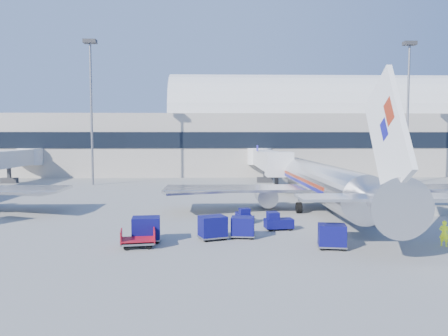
{
  "coord_description": "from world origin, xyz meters",
  "views": [
    {
      "loc": [
        -1.21,
        -39.03,
        7.48
      ],
      "look_at": [
        0.04,
        6.0,
        4.33
      ],
      "focal_mm": 35.0,
      "sensor_mm": 36.0,
      "label": 1
    }
  ],
  "objects_px": {
    "jetbridge_mid": "(2,160)",
    "cart_train_a": "(243,227)",
    "cart_open_red": "(138,241)",
    "tug_left": "(243,216)",
    "barrier_near": "(412,211)",
    "cart_train_b": "(213,227)",
    "jetbridge_near": "(267,160)",
    "tug_right": "(374,217)",
    "cart_solo_near": "(332,236)",
    "mast_east": "(408,91)",
    "mast_west": "(91,90)",
    "airliner_main": "(323,183)",
    "barrier_mid": "(445,211)",
    "tug_lead": "(278,222)",
    "cart_train_c": "(146,229)",
    "ramp_worker": "(444,233)"
  },
  "relations": [
    {
      "from": "jetbridge_mid",
      "to": "cart_train_a",
      "type": "bearing_deg",
      "value": -46.8
    },
    {
      "from": "cart_open_red",
      "to": "tug_left",
      "type": "bearing_deg",
      "value": 38.62
    },
    {
      "from": "barrier_near",
      "to": "cart_train_b",
      "type": "height_order",
      "value": "cart_train_b"
    },
    {
      "from": "jetbridge_near",
      "to": "cart_train_b",
      "type": "height_order",
      "value": "jetbridge_near"
    },
    {
      "from": "tug_right",
      "to": "cart_solo_near",
      "type": "distance_m",
      "value": 9.89
    },
    {
      "from": "mast_east",
      "to": "tug_right",
      "type": "height_order",
      "value": "mast_east"
    },
    {
      "from": "jetbridge_near",
      "to": "cart_train_b",
      "type": "xyz_separation_m",
      "value": [
        -8.76,
        -38.25,
        -3.0
      ]
    },
    {
      "from": "mast_west",
      "to": "cart_solo_near",
      "type": "height_order",
      "value": "mast_west"
    },
    {
      "from": "tug_left",
      "to": "airliner_main",
      "type": "bearing_deg",
      "value": -67.74
    },
    {
      "from": "airliner_main",
      "to": "mast_east",
      "type": "height_order",
      "value": "mast_east"
    },
    {
      "from": "tug_left",
      "to": "cart_train_a",
      "type": "distance_m",
      "value": 5.92
    },
    {
      "from": "jetbridge_mid",
      "to": "cart_solo_near",
      "type": "xyz_separation_m",
      "value": [
        41.26,
        -41.14,
        -3.04
      ]
    },
    {
      "from": "mast_east",
      "to": "tug_right",
      "type": "distance_m",
      "value": 39.31
    },
    {
      "from": "barrier_mid",
      "to": "cart_train_b",
      "type": "height_order",
      "value": "cart_train_b"
    },
    {
      "from": "airliner_main",
      "to": "cart_open_red",
      "type": "height_order",
      "value": "airliner_main"
    },
    {
      "from": "tug_right",
      "to": "cart_open_red",
      "type": "xyz_separation_m",
      "value": [
        -18.91,
        -7.32,
        -0.23
      ]
    },
    {
      "from": "jetbridge_near",
      "to": "cart_train_b",
      "type": "distance_m",
      "value": 39.35
    },
    {
      "from": "tug_lead",
      "to": "cart_solo_near",
      "type": "distance_m",
      "value": 6.7
    },
    {
      "from": "cart_train_c",
      "to": "cart_solo_near",
      "type": "relative_size",
      "value": 1.05
    },
    {
      "from": "jetbridge_near",
      "to": "barrier_near",
      "type": "bearing_deg",
      "value": -70.15
    },
    {
      "from": "mast_west",
      "to": "ramp_worker",
      "type": "xyz_separation_m",
      "value": [
        34.78,
        -39.84,
        -13.9
      ]
    },
    {
      "from": "mast_east",
      "to": "cart_train_a",
      "type": "relative_size",
      "value": 11.55
    },
    {
      "from": "jetbridge_mid",
      "to": "cart_solo_near",
      "type": "bearing_deg",
      "value": -44.91
    },
    {
      "from": "jetbridge_mid",
      "to": "ramp_worker",
      "type": "bearing_deg",
      "value": -39.57
    },
    {
      "from": "cart_open_red",
      "to": "airliner_main",
      "type": "bearing_deg",
      "value": 31.98
    },
    {
      "from": "cart_solo_near",
      "to": "cart_open_red",
      "type": "height_order",
      "value": "cart_solo_near"
    },
    {
      "from": "cart_train_a",
      "to": "mast_west",
      "type": "bearing_deg",
      "value": 127.31
    },
    {
      "from": "airliner_main",
      "to": "tug_left",
      "type": "bearing_deg",
      "value": -146.48
    },
    {
      "from": "cart_solo_near",
      "to": "ramp_worker",
      "type": "xyz_separation_m",
      "value": [
        7.92,
        0.49,
        0.0
      ]
    },
    {
      "from": "cart_train_b",
      "to": "ramp_worker",
      "type": "bearing_deg",
      "value": -28.68
    },
    {
      "from": "barrier_mid",
      "to": "cart_train_a",
      "type": "relative_size",
      "value": 1.53
    },
    {
      "from": "tug_left",
      "to": "cart_train_b",
      "type": "bearing_deg",
      "value": 145.56
    },
    {
      "from": "cart_train_a",
      "to": "ramp_worker",
      "type": "relative_size",
      "value": 1.1
    },
    {
      "from": "jetbridge_near",
      "to": "cart_train_c",
      "type": "xyz_separation_m",
      "value": [
        -13.52,
        -38.92,
        -2.96
      ]
    },
    {
      "from": "tug_right",
      "to": "cart_train_b",
      "type": "xyz_separation_m",
      "value": [
        -13.84,
        -5.1,
        0.25
      ]
    },
    {
      "from": "jetbridge_mid",
      "to": "barrier_mid",
      "type": "xyz_separation_m",
      "value": [
        55.7,
        -28.81,
        -3.48
      ]
    },
    {
      "from": "barrier_mid",
      "to": "cart_train_c",
      "type": "xyz_separation_m",
      "value": [
        -27.22,
        -10.11,
        0.52
      ]
    },
    {
      "from": "jetbridge_mid",
      "to": "tug_right",
      "type": "relative_size",
      "value": 11.05
    },
    {
      "from": "mast_west",
      "to": "tug_left",
      "type": "height_order",
      "value": "mast_west"
    },
    {
      "from": "tug_right",
      "to": "jetbridge_near",
      "type": "bearing_deg",
      "value": 150.03
    },
    {
      "from": "cart_train_a",
      "to": "cart_solo_near",
      "type": "height_order",
      "value": "cart_solo_near"
    },
    {
      "from": "barrier_near",
      "to": "cart_train_c",
      "type": "relative_size",
      "value": 1.36
    },
    {
      "from": "airliner_main",
      "to": "cart_solo_near",
      "type": "xyz_separation_m",
      "value": [
        -3.14,
        -14.84,
        -2.04
      ]
    },
    {
      "from": "jetbridge_mid",
      "to": "tug_lead",
      "type": "height_order",
      "value": "jetbridge_mid"
    },
    {
      "from": "cart_train_b",
      "to": "barrier_near",
      "type": "bearing_deg",
      "value": 6.1
    },
    {
      "from": "jetbridge_mid",
      "to": "barrier_near",
      "type": "distance_m",
      "value": 59.9
    },
    {
      "from": "barrier_mid",
      "to": "tug_right",
      "type": "bearing_deg",
      "value": -153.26
    },
    {
      "from": "barrier_mid",
      "to": "cart_solo_near",
      "type": "relative_size",
      "value": 1.44
    },
    {
      "from": "jetbridge_near",
      "to": "tug_lead",
      "type": "relative_size",
      "value": 11.45
    },
    {
      "from": "jetbridge_near",
      "to": "tug_left",
      "type": "height_order",
      "value": "jetbridge_near"
    }
  ]
}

